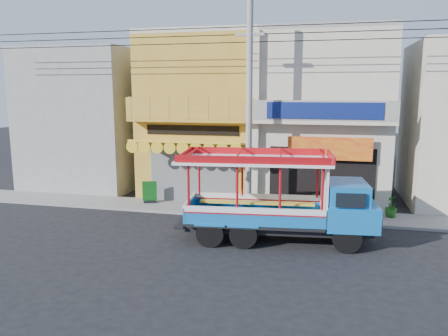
{
  "coord_description": "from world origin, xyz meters",
  "views": [
    {
      "loc": [
        2.13,
        -14.59,
        5.36
      ],
      "look_at": [
        -1.88,
        2.5,
        2.26
      ],
      "focal_mm": 35.0,
      "sensor_mm": 36.0,
      "label": 1
    }
  ],
  "objects_px": {
    "songthaew_truck": "(291,199)",
    "potted_plant_a": "(317,201)",
    "potted_plant_c": "(391,206)",
    "utility_pole": "(253,99)",
    "green_sign": "(150,194)"
  },
  "relations": [
    {
      "from": "songthaew_truck",
      "to": "green_sign",
      "type": "relative_size",
      "value": 6.94
    },
    {
      "from": "songthaew_truck",
      "to": "potted_plant_c",
      "type": "xyz_separation_m",
      "value": [
        3.9,
        3.67,
        -0.98
      ]
    },
    {
      "from": "green_sign",
      "to": "potted_plant_c",
      "type": "xyz_separation_m",
      "value": [
        10.85,
        0.07,
        0.03
      ]
    },
    {
      "from": "potted_plant_a",
      "to": "utility_pole",
      "type": "bearing_deg",
      "value": 172.74
    },
    {
      "from": "potted_plant_a",
      "to": "potted_plant_c",
      "type": "distance_m",
      "value": 3.07
    },
    {
      "from": "songthaew_truck",
      "to": "green_sign",
      "type": "bearing_deg",
      "value": 152.58
    },
    {
      "from": "green_sign",
      "to": "potted_plant_a",
      "type": "height_order",
      "value": "potted_plant_a"
    },
    {
      "from": "utility_pole",
      "to": "potted_plant_c",
      "type": "height_order",
      "value": "utility_pole"
    },
    {
      "from": "utility_pole",
      "to": "potted_plant_a",
      "type": "height_order",
      "value": "utility_pole"
    },
    {
      "from": "green_sign",
      "to": "potted_plant_a",
      "type": "distance_m",
      "value": 7.79
    },
    {
      "from": "songthaew_truck",
      "to": "potted_plant_a",
      "type": "bearing_deg",
      "value": 76.45
    },
    {
      "from": "utility_pole",
      "to": "potted_plant_c",
      "type": "xyz_separation_m",
      "value": [
        5.77,
        1.03,
        -4.45
      ]
    },
    {
      "from": "utility_pole",
      "to": "potted_plant_c",
      "type": "bearing_deg",
      "value": 10.12
    },
    {
      "from": "utility_pole",
      "to": "songthaew_truck",
      "type": "xyz_separation_m",
      "value": [
        1.87,
        -2.65,
        -3.47
      ]
    },
    {
      "from": "utility_pole",
      "to": "green_sign",
      "type": "distance_m",
      "value": 6.84
    }
  ]
}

